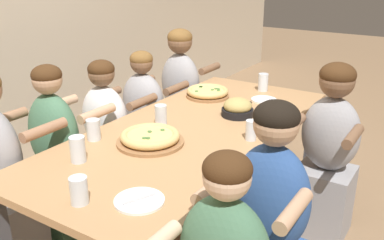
{
  "coord_description": "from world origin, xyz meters",
  "views": [
    {
      "loc": [
        -2.03,
        -1.3,
        1.71
      ],
      "look_at": [
        0.0,
        0.0,
        0.81
      ],
      "focal_mm": 40.0,
      "sensor_mm": 36.0,
      "label": 1
    }
  ],
  "objects_px": {
    "drinking_glass_e": "(94,131)",
    "diner_far_left": "(0,186)",
    "pizza_board_main": "(150,138)",
    "drinking_glass_f": "(263,83)",
    "skillet_bowl": "(238,108)",
    "diner_far_center": "(107,143)",
    "empty_plate_b": "(264,100)",
    "diner_far_midleft": "(58,164)",
    "pizza_board_second": "(208,92)",
    "diner_near_midleft": "(268,234)",
    "diner_near_midright": "(327,158)",
    "drinking_glass_b": "(78,151)",
    "diner_far_midright": "(144,126)",
    "drinking_glass_c": "(161,116)",
    "drinking_glass_d": "(251,132)",
    "empty_plate_a": "(139,201)",
    "diner_far_right": "(181,101)",
    "drinking_glass_a": "(79,192)"
  },
  "relations": [
    {
      "from": "pizza_board_second",
      "to": "empty_plate_b",
      "type": "bearing_deg",
      "value": -69.92
    },
    {
      "from": "skillet_bowl",
      "to": "empty_plate_b",
      "type": "xyz_separation_m",
      "value": [
        0.39,
        -0.02,
        -0.05
      ]
    },
    {
      "from": "drinking_glass_a",
      "to": "diner_far_midright",
      "type": "xyz_separation_m",
      "value": [
        1.38,
        0.77,
        -0.32
      ]
    },
    {
      "from": "pizza_board_second",
      "to": "diner_far_right",
      "type": "height_order",
      "value": "diner_far_right"
    },
    {
      "from": "drinking_glass_c",
      "to": "drinking_glass_f",
      "type": "height_order",
      "value": "drinking_glass_f"
    },
    {
      "from": "drinking_glass_b",
      "to": "diner_far_center",
      "type": "xyz_separation_m",
      "value": [
        0.68,
        0.47,
        -0.32
      ]
    },
    {
      "from": "pizza_board_second",
      "to": "diner_far_left",
      "type": "relative_size",
      "value": 0.27
    },
    {
      "from": "diner_far_midleft",
      "to": "diner_near_midleft",
      "type": "bearing_deg",
      "value": -0.23
    },
    {
      "from": "drinking_glass_f",
      "to": "empty_plate_a",
      "type": "bearing_deg",
      "value": -172.72
    },
    {
      "from": "diner_far_center",
      "to": "empty_plate_b",
      "type": "bearing_deg",
      "value": 41.1
    },
    {
      "from": "diner_far_midleft",
      "to": "diner_far_left",
      "type": "bearing_deg",
      "value": -90.0
    },
    {
      "from": "diner_far_center",
      "to": "diner_far_left",
      "type": "xyz_separation_m",
      "value": [
        -0.84,
        0.0,
        0.05
      ]
    },
    {
      "from": "drinking_glass_a",
      "to": "empty_plate_a",
      "type": "bearing_deg",
      "value": -55.48
    },
    {
      "from": "empty_plate_b",
      "to": "drinking_glass_b",
      "type": "bearing_deg",
      "value": 164.95
    },
    {
      "from": "drinking_glass_b",
      "to": "drinking_glass_e",
      "type": "relative_size",
      "value": 1.12
    },
    {
      "from": "drinking_glass_e",
      "to": "diner_far_left",
      "type": "height_order",
      "value": "diner_far_left"
    },
    {
      "from": "drinking_glass_d",
      "to": "empty_plate_a",
      "type": "bearing_deg",
      "value": 172.76
    },
    {
      "from": "pizza_board_main",
      "to": "drinking_glass_c",
      "type": "relative_size",
      "value": 2.91
    },
    {
      "from": "pizza_board_main",
      "to": "diner_far_midleft",
      "type": "bearing_deg",
      "value": 101.57
    },
    {
      "from": "pizza_board_main",
      "to": "drinking_glass_b",
      "type": "distance_m",
      "value": 0.41
    },
    {
      "from": "drinking_glass_c",
      "to": "diner_far_midleft",
      "type": "distance_m",
      "value": 0.72
    },
    {
      "from": "drinking_glass_c",
      "to": "skillet_bowl",
      "type": "bearing_deg",
      "value": -38.25
    },
    {
      "from": "drinking_glass_e",
      "to": "diner_far_left",
      "type": "relative_size",
      "value": 0.1
    },
    {
      "from": "drinking_glass_a",
      "to": "drinking_glass_f",
      "type": "bearing_deg",
      "value": 0.75
    },
    {
      "from": "diner_far_right",
      "to": "diner_far_midleft",
      "type": "xyz_separation_m",
      "value": [
        -1.38,
        0.0,
        -0.03
      ]
    },
    {
      "from": "diner_near_midleft",
      "to": "diner_near_midright",
      "type": "bearing_deg",
      "value": -90.0
    },
    {
      "from": "drinking_glass_d",
      "to": "pizza_board_main",
      "type": "bearing_deg",
      "value": 128.04
    },
    {
      "from": "drinking_glass_c",
      "to": "drinking_glass_e",
      "type": "bearing_deg",
      "value": 154.28
    },
    {
      "from": "drinking_glass_f",
      "to": "diner_near_midright",
      "type": "distance_m",
      "value": 0.86
    },
    {
      "from": "empty_plate_b",
      "to": "pizza_board_main",
      "type": "bearing_deg",
      "value": 168.4
    },
    {
      "from": "pizza_board_main",
      "to": "drinking_glass_f",
      "type": "height_order",
      "value": "drinking_glass_f"
    },
    {
      "from": "diner_near_midright",
      "to": "diner_near_midleft",
      "type": "xyz_separation_m",
      "value": [
        -0.95,
        0.0,
        0.0
      ]
    },
    {
      "from": "diner_far_midright",
      "to": "diner_near_midleft",
      "type": "relative_size",
      "value": 0.92
    },
    {
      "from": "empty_plate_a",
      "to": "diner_far_midleft",
      "type": "bearing_deg",
      "value": 68.79
    },
    {
      "from": "drinking_glass_d",
      "to": "diner_near_midleft",
      "type": "relative_size",
      "value": 0.1
    },
    {
      "from": "drinking_glass_c",
      "to": "drinking_glass_d",
      "type": "xyz_separation_m",
      "value": [
        0.09,
        -0.56,
        -0.01
      ]
    },
    {
      "from": "drinking_glass_b",
      "to": "drinking_glass_f",
      "type": "xyz_separation_m",
      "value": [
        1.66,
        -0.27,
        0.0
      ]
    },
    {
      "from": "drinking_glass_f",
      "to": "drinking_glass_b",
      "type": "bearing_deg",
      "value": 170.58
    },
    {
      "from": "drinking_glass_c",
      "to": "drinking_glass_f",
      "type": "xyz_separation_m",
      "value": [
        1.02,
        -0.23,
        0.0
      ]
    },
    {
      "from": "pizza_board_main",
      "to": "skillet_bowl",
      "type": "relative_size",
      "value": 1.24
    },
    {
      "from": "diner_far_left",
      "to": "drinking_glass_f",
      "type": "bearing_deg",
      "value": 67.63
    },
    {
      "from": "pizza_board_main",
      "to": "diner_far_right",
      "type": "xyz_separation_m",
      "value": [
        1.25,
        0.64,
        -0.24
      ]
    },
    {
      "from": "diner_far_center",
      "to": "empty_plate_a",
      "type": "bearing_deg",
      "value": -40.04
    },
    {
      "from": "drinking_glass_d",
      "to": "diner_far_midright",
      "type": "relative_size",
      "value": 0.11
    },
    {
      "from": "drinking_glass_b",
      "to": "diner_near_midright",
      "type": "bearing_deg",
      "value": -38.4
    },
    {
      "from": "drinking_glass_a",
      "to": "drinking_glass_c",
      "type": "height_order",
      "value": "drinking_glass_c"
    },
    {
      "from": "drinking_glass_c",
      "to": "drinking_glass_d",
      "type": "distance_m",
      "value": 0.57
    },
    {
      "from": "drinking_glass_d",
      "to": "diner_far_right",
      "type": "xyz_separation_m",
      "value": [
        0.9,
        1.08,
        -0.26
      ]
    },
    {
      "from": "skillet_bowl",
      "to": "drinking_glass_e",
      "type": "distance_m",
      "value": 0.94
    },
    {
      "from": "empty_plate_a",
      "to": "diner_far_right",
      "type": "relative_size",
      "value": 0.18
    }
  ]
}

